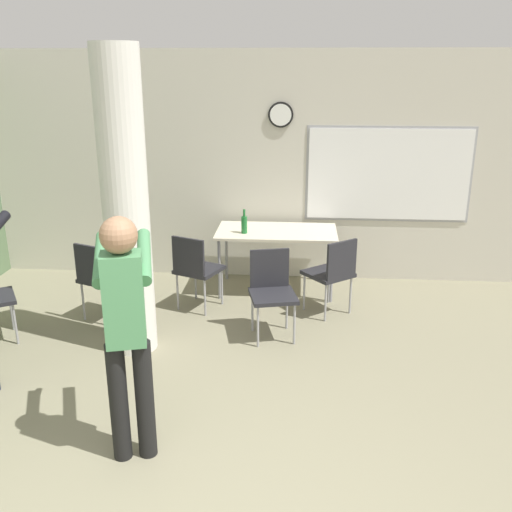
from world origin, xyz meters
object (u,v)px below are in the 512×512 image
at_px(chair_table_right, 333,270).
at_px(chair_table_left, 196,266).
at_px(bottle_on_table, 244,224).
at_px(chair_table_front, 272,288).
at_px(person_playing_front, 126,321).
at_px(chair_near_pillar, 101,275).
at_px(folding_table, 277,235).

distance_m(chair_table_right, chair_table_left, 1.50).
xyz_separation_m(bottle_on_table, chair_table_front, (0.38, -1.07, -0.35)).
bearing_deg(chair_table_right, chair_table_front, -138.72).
relative_size(chair_table_front, person_playing_front, 0.50).
height_order(chair_table_front, chair_table_left, same).
bearing_deg(chair_table_right, chair_near_pillar, -172.30).
bearing_deg(person_playing_front, chair_table_right, 59.17).
xyz_separation_m(chair_near_pillar, person_playing_front, (0.96, -2.17, 0.51)).
xyz_separation_m(bottle_on_table, person_playing_front, (-0.48, -3.02, 0.16)).
distance_m(chair_table_left, chair_near_pillar, 1.01).
relative_size(chair_table_front, chair_near_pillar, 1.00).
relative_size(chair_table_right, chair_table_left, 1.00).
bearing_deg(chair_table_left, chair_table_right, -0.41).
bearing_deg(folding_table, chair_table_right, -46.14).
relative_size(folding_table, chair_table_front, 1.63).
bearing_deg(chair_near_pillar, bottle_on_table, 30.58).
xyz_separation_m(chair_table_right, chair_table_left, (-1.50, 0.01, 0.00)).
xyz_separation_m(bottle_on_table, chair_near_pillar, (-1.44, -0.85, -0.35)).
height_order(folding_table, chair_table_left, chair_table_left).
relative_size(bottle_on_table, chair_near_pillar, 0.33).
xyz_separation_m(bottle_on_table, chair_table_right, (1.01, -0.52, -0.35)).
height_order(chair_table_left, chair_near_pillar, same).
distance_m(bottle_on_table, person_playing_front, 3.06).
bearing_deg(folding_table, bottle_on_table, -159.24).
relative_size(folding_table, bottle_on_table, 4.98).
bearing_deg(chair_near_pillar, chair_table_left, 19.77).
bearing_deg(bottle_on_table, person_playing_front, -99.11).
bearing_deg(person_playing_front, chair_near_pillar, 113.84).
bearing_deg(chair_table_right, bottle_on_table, 152.66).
relative_size(folding_table, chair_table_right, 1.63).
bearing_deg(chair_table_left, chair_near_pillar, -160.23).
bearing_deg(person_playing_front, folding_table, 74.85).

